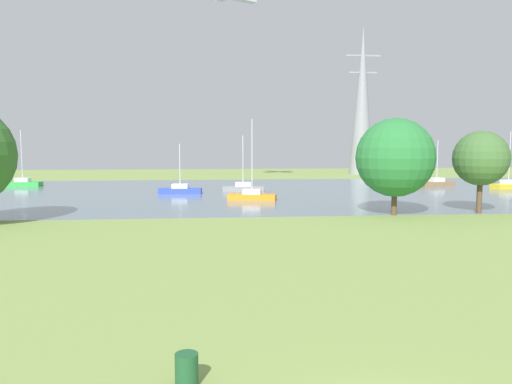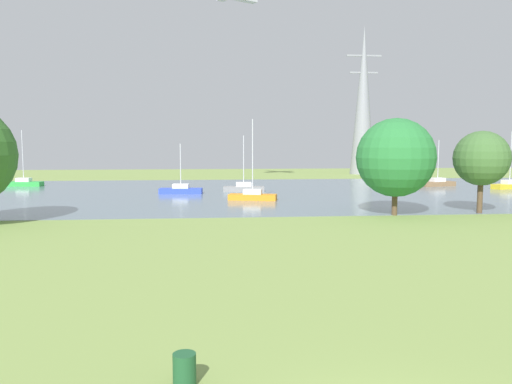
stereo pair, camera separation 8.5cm
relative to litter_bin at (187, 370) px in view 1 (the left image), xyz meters
The scene contains 12 objects.
ground_plane 19.76m from the litter_bin, 77.47° to the left, with size 160.00×160.00×0.00m, color #7F994C.
litter_bin is the anchor object (origin of this frame).
water_surface 47.48m from the litter_bin, 84.82° to the left, with size 140.00×40.00×0.02m, color slate.
sailboat_yellow 61.79m from the litter_bin, 51.87° to the left, with size 5.03×2.92×7.14m.
sailboat_gray 48.29m from the litter_bin, 84.34° to the left, with size 4.87×1.74×6.57m.
sailboat_orange 39.30m from the litter_bin, 82.64° to the left, with size 5.02×2.63×8.07m.
sailboat_blue 46.41m from the litter_bin, 93.08° to the left, with size 4.92×1.95×5.64m.
sailboat_brown 61.41m from the litter_bin, 59.82° to the left, with size 5.02×2.61×6.08m.
sailboat_green 62.73m from the litter_bin, 112.20° to the left, with size 4.95×2.07×7.38m.
tree_west_near 31.74m from the litter_bin, 60.67° to the left, with size 6.24×6.24×7.73m.
tree_mid_shore 36.34m from the litter_bin, 50.77° to the left, with size 4.48×4.48×6.75m.
electricity_pylon 85.74m from the litter_bin, 70.19° to the left, with size 6.40×4.40×26.64m.
Camera 1 is at (-3.76, -9.14, 5.83)m, focal length 35.89 mm.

